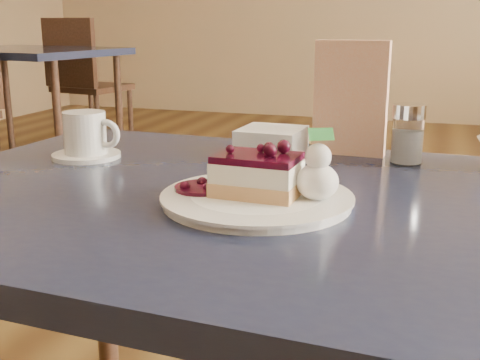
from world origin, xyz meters
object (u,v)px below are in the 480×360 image
(main_table, at_px, (267,243))
(cheesecake_slice, at_px, (257,175))
(dessert_plate, at_px, (257,199))
(coffee_set, at_px, (86,138))
(bg_table_far_left, at_px, (35,162))

(main_table, xyz_separation_m, cheesecake_slice, (-0.00, -0.05, 0.11))
(dessert_plate, xyz_separation_m, coffee_set, (-0.36, 0.17, 0.03))
(cheesecake_slice, xyz_separation_m, coffee_set, (-0.36, 0.17, -0.00))
(cheesecake_slice, bearing_deg, main_table, 90.00)
(main_table, relative_size, coffee_set, 8.84)
(bg_table_far_left, bearing_deg, coffee_set, -41.88)
(cheesecake_slice, relative_size, coffee_set, 0.89)
(cheesecake_slice, height_order, coffee_set, coffee_set)
(dessert_plate, bearing_deg, main_table, 87.48)
(coffee_set, bearing_deg, cheesecake_slice, -25.02)
(main_table, relative_size, dessert_plate, 4.58)
(cheesecake_slice, height_order, bg_table_far_left, bg_table_far_left)
(main_table, height_order, bg_table_far_left, bg_table_far_left)
(main_table, bearing_deg, bg_table_far_left, 135.91)
(main_table, height_order, dessert_plate, dessert_plate)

